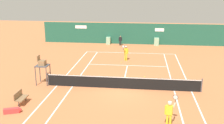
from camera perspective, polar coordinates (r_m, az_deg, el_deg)
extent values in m
plane|color=#C67042|center=(21.06, 2.22, -5.68)|extent=(80.00, 80.00, 0.00)
cube|color=white|center=(32.21, 3.91, 1.95)|extent=(10.60, 0.10, 0.01)
cube|color=white|center=(22.08, -11.68, -4.96)|extent=(0.10, 23.40, 0.01)
cube|color=white|center=(21.72, -8.41, -5.16)|extent=(0.10, 23.40, 0.01)
cube|color=white|center=(21.15, 13.14, -6.00)|extent=(0.10, 23.40, 0.01)
cube|color=white|center=(21.35, 16.62, -6.06)|extent=(0.10, 23.40, 0.01)
cube|color=white|center=(27.10, 3.31, -0.73)|extent=(8.00, 0.10, 0.01)
cube|color=white|center=(24.06, 2.83, -2.89)|extent=(0.10, 6.40, 0.01)
cube|color=white|center=(32.07, 3.89, 1.88)|extent=(0.10, 0.24, 0.01)
cylinder|color=#4C4C51|center=(22.13, -13.48, -3.56)|extent=(0.10, 0.10, 1.07)
cylinder|color=#4C4C51|center=(21.30, 18.60, -4.75)|extent=(0.10, 0.10, 1.07)
cube|color=black|center=(20.89, 2.23, -4.47)|extent=(12.00, 0.03, 0.95)
cube|color=white|center=(20.74, 2.24, -3.31)|extent=(12.00, 0.04, 0.06)
cube|color=#1E5642|center=(37.10, 4.38, 6.05)|extent=(25.00, 0.24, 2.87)
cube|color=white|center=(36.90, 10.11, 6.78)|extent=(1.22, 0.02, 0.44)
cube|color=white|center=(37.82, -6.66, 7.44)|extent=(1.62, 0.02, 0.44)
cube|color=#8CB793|center=(37.02, -0.77, 4.58)|extent=(0.56, 0.70, 0.98)
cube|color=#8CB793|center=(36.75, 9.47, 4.31)|extent=(0.63, 0.70, 1.01)
cylinder|color=#47474C|center=(22.72, -13.03, -2.39)|extent=(0.07, 0.07, 1.55)
cylinder|color=#47474C|center=(21.92, -13.81, -3.11)|extent=(0.07, 0.07, 1.55)
cylinder|color=#47474C|center=(23.04, -15.14, -2.28)|extent=(0.07, 0.07, 1.55)
cylinder|color=#47474C|center=(22.25, -15.99, -2.99)|extent=(0.07, 0.07, 1.55)
cylinder|color=#47474C|center=(22.42, -13.36, -3.49)|extent=(0.04, 0.81, 0.04)
cylinder|color=#47474C|center=(22.27, -13.44, -2.37)|extent=(0.04, 0.81, 0.04)
cube|color=#47474C|center=(22.24, -14.63, -0.72)|extent=(1.00, 1.00, 0.06)
cube|color=olive|center=(22.18, -14.67, -0.15)|extent=(0.52, 0.56, 0.40)
cube|color=olive|center=(22.19, -15.44, 0.80)|extent=(0.06, 0.56, 0.45)
cylinder|color=#38383D|center=(19.77, -17.97, -7.38)|extent=(0.06, 0.06, 0.38)
cylinder|color=#38383D|center=(18.92, -19.26, -8.57)|extent=(0.06, 0.06, 0.38)
cube|color=olive|center=(19.25, -18.66, -7.33)|extent=(0.48, 1.19, 0.08)
cube|color=olive|center=(19.28, -19.46, -6.58)|extent=(0.06, 1.19, 0.42)
cube|color=#DB3838|center=(18.27, -20.67, -9.71)|extent=(0.99, 0.62, 0.32)
sphere|color=#DB3838|center=(18.22, -19.17, -9.63)|extent=(0.29, 0.29, 0.28)
cylinder|color=yellow|center=(28.78, 3.14, 1.08)|extent=(0.13, 0.13, 0.80)
cylinder|color=yellow|center=(28.80, 2.79, 1.09)|extent=(0.13, 0.13, 0.80)
cube|color=yellow|center=(28.62, 2.98, 2.40)|extent=(0.37, 0.22, 0.56)
sphere|color=#8C664C|center=(28.53, 2.99, 3.16)|extent=(0.22, 0.22, 0.22)
cylinder|color=white|center=(28.52, 3.00, 3.32)|extent=(0.21, 0.21, 0.06)
cylinder|color=yellow|center=(28.61, 3.42, 2.30)|extent=(0.08, 0.08, 0.54)
cylinder|color=#8C664C|center=(28.33, 2.48, 2.74)|extent=(0.11, 0.54, 0.08)
cylinder|color=black|center=(28.05, 2.42, 2.84)|extent=(0.03, 0.03, 0.22)
torus|color=black|center=(27.99, 2.42, 3.34)|extent=(0.30, 0.04, 0.30)
cylinder|color=silver|center=(27.99, 2.42, 3.34)|extent=(0.26, 0.02, 0.26)
cylinder|color=yellow|center=(15.79, 11.68, -12.15)|extent=(0.13, 0.13, 0.80)
cylinder|color=yellow|center=(15.77, 12.34, -12.24)|extent=(0.13, 0.13, 0.80)
cube|color=yellow|center=(15.48, 12.15, -9.98)|extent=(0.40, 0.28, 0.56)
sphere|color=beige|center=(15.31, 12.24, -8.67)|extent=(0.22, 0.22, 0.22)
cylinder|color=white|center=(15.28, 12.25, -8.39)|extent=(0.21, 0.21, 0.06)
cylinder|color=yellow|center=(15.52, 11.33, -10.01)|extent=(0.08, 0.08, 0.54)
cylinder|color=beige|center=(15.60, 13.18, -8.91)|extent=(0.22, 0.54, 0.08)
cylinder|color=black|center=(15.80, 13.35, -8.15)|extent=(0.03, 0.03, 0.22)
torus|color=black|center=(15.70, 13.41, -7.32)|extent=(0.30, 0.10, 0.30)
cylinder|color=silver|center=(15.70, 13.41, -7.32)|extent=(0.25, 0.07, 0.26)
cylinder|color=black|center=(36.22, 1.90, 4.08)|extent=(0.11, 0.11, 0.67)
cylinder|color=black|center=(36.22, 1.66, 4.08)|extent=(0.11, 0.11, 0.67)
cube|color=black|center=(36.10, 1.79, 4.97)|extent=(0.32, 0.19, 0.47)
sphere|color=#8C664C|center=(36.04, 1.80, 5.48)|extent=(0.19, 0.19, 0.19)
cylinder|color=black|center=(36.11, 2.09, 4.91)|extent=(0.07, 0.07, 0.46)
cylinder|color=black|center=(36.11, 1.49, 4.92)|extent=(0.07, 0.07, 0.46)
sphere|color=#CCE033|center=(27.93, 1.92, -0.14)|extent=(0.07, 0.07, 0.07)
sphere|color=#CCE033|center=(23.78, 6.97, -3.14)|extent=(0.07, 0.07, 0.07)
sphere|color=#CCE033|center=(28.20, 2.10, 0.01)|extent=(0.07, 0.07, 0.07)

